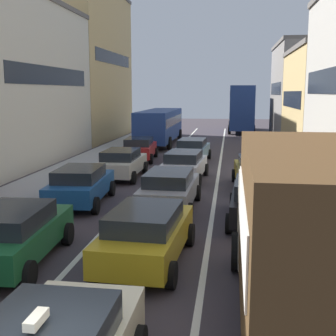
# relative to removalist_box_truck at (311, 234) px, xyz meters

# --- Properties ---
(sidewalk_left) EXTENTS (2.60, 64.00, 0.14)m
(sidewalk_left) POSITION_rel_removalist_box_truck_xyz_m (-10.40, 16.43, -1.90)
(sidewalk_left) COLOR #A1A1A1
(sidewalk_left) RESTS_ON ground
(lane_stripe_left) EXTENTS (0.16, 60.00, 0.01)m
(lane_stripe_left) POSITION_rel_removalist_box_truck_xyz_m (-5.40, 16.43, -1.97)
(lane_stripe_left) COLOR silver
(lane_stripe_left) RESTS_ON ground
(lane_stripe_right) EXTENTS (0.16, 60.00, 0.01)m
(lane_stripe_right) POSITION_rel_removalist_box_truck_xyz_m (-2.00, 16.43, -1.97)
(lane_stripe_right) COLOR silver
(lane_stripe_right) RESTS_ON ground
(building_row_left) EXTENTS (7.20, 43.90, 13.85)m
(building_row_left) POSITION_rel_removalist_box_truck_xyz_m (-15.70, 20.05, 3.84)
(building_row_left) COLOR #9E7556
(building_row_left) RESTS_ON ground
(removalist_box_truck) EXTENTS (2.73, 7.71, 3.58)m
(removalist_box_truck) POSITION_rel_removalist_box_truck_xyz_m (0.00, 0.00, 0.00)
(removalist_box_truck) COLOR #B7B29E
(removalist_box_truck) RESTS_ON ground
(sedan_centre_lane_second) EXTENTS (2.26, 4.40, 1.49)m
(sedan_centre_lane_second) POSITION_rel_removalist_box_truck_xyz_m (-3.52, 3.15, -1.18)
(sedan_centre_lane_second) COLOR #B29319
(sedan_centre_lane_second) RESTS_ON ground
(wagon_left_lane_second) EXTENTS (2.26, 4.40, 1.49)m
(wagon_left_lane_second) POSITION_rel_removalist_box_truck_xyz_m (-6.90, 2.64, -1.18)
(wagon_left_lane_second) COLOR #19592D
(wagon_left_lane_second) RESTS_ON ground
(hatchback_centre_lane_third) EXTENTS (2.16, 4.35, 1.49)m
(hatchback_centre_lane_third) POSITION_rel_removalist_box_truck_xyz_m (-3.65, 8.51, -1.18)
(hatchback_centre_lane_third) COLOR gray
(hatchback_centre_lane_third) RESTS_ON ground
(sedan_left_lane_third) EXTENTS (2.28, 4.41, 1.49)m
(sedan_left_lane_third) POSITION_rel_removalist_box_truck_xyz_m (-7.24, 8.77, -1.18)
(sedan_left_lane_third) COLOR #194C8C
(sedan_left_lane_third) RESTS_ON ground
(coupe_centre_lane_fourth) EXTENTS (2.28, 4.40, 1.49)m
(coupe_centre_lane_fourth) POSITION_rel_removalist_box_truck_xyz_m (-3.67, 14.08, -1.18)
(coupe_centre_lane_fourth) COLOR silver
(coupe_centre_lane_fourth) RESTS_ON ground
(sedan_left_lane_fourth) EXTENTS (2.08, 4.31, 1.49)m
(sedan_left_lane_fourth) POSITION_rel_removalist_box_truck_xyz_m (-6.94, 14.26, -1.18)
(sedan_left_lane_fourth) COLOR beige
(sedan_left_lane_fourth) RESTS_ON ground
(sedan_centre_lane_fifth) EXTENTS (2.25, 4.39, 1.49)m
(sedan_centre_lane_fifth) POSITION_rel_removalist_box_truck_xyz_m (-3.77, 20.07, -1.18)
(sedan_centre_lane_fifth) COLOR #759EB7
(sedan_centre_lane_fifth) RESTS_ON ground
(sedan_left_lane_fifth) EXTENTS (2.27, 4.40, 1.49)m
(sedan_left_lane_fifth) POSITION_rel_removalist_box_truck_xyz_m (-7.24, 20.24, -1.18)
(sedan_left_lane_fifth) COLOR #A51E1E
(sedan_left_lane_fifth) RESTS_ON ground
(sedan_right_lane_behind_truck) EXTENTS (2.22, 4.38, 1.49)m
(sedan_right_lane_behind_truck) POSITION_rel_removalist_box_truck_xyz_m (-0.41, 7.25, -1.18)
(sedan_right_lane_behind_truck) COLOR black
(sedan_right_lane_behind_truck) RESTS_ON ground
(wagon_right_lane_far) EXTENTS (2.24, 4.39, 1.49)m
(wagon_right_lane_far) POSITION_rel_removalist_box_truck_xyz_m (-0.17, 12.60, -1.18)
(wagon_right_lane_far) COLOR #B29319
(wagon_right_lane_far) RESTS_ON ground
(bus_mid_queue_primary) EXTENTS (2.83, 10.51, 2.90)m
(bus_mid_queue_primary) POSITION_rel_removalist_box_truck_xyz_m (-7.30, 29.09, -0.21)
(bus_mid_queue_primary) COLOR navy
(bus_mid_queue_primary) RESTS_ON ground
(bus_far_queue_secondary) EXTENTS (2.86, 10.52, 5.06)m
(bus_far_queue_secondary) POSITION_rel_removalist_box_truck_xyz_m (-0.21, 42.43, 0.86)
(bus_far_queue_secondary) COLOR navy
(bus_far_queue_secondary) RESTS_ON ground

